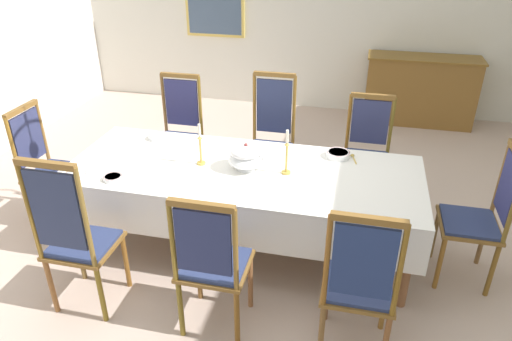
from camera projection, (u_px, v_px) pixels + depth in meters
ground at (247, 240)px, 4.14m from camera, size 6.50×6.81×0.04m
dining_table at (243, 177)px, 3.74m from camera, size 2.76×1.07×0.73m
tablecloth at (243, 178)px, 3.75m from camera, size 2.78×1.09×0.37m
chair_south_a at (75, 236)px, 3.13m from camera, size 0.44×0.42×1.23m
chair_north_a at (179, 130)px, 4.77m from camera, size 0.44×0.42×1.13m
chair_south_b at (212, 262)px, 2.97m from camera, size 0.44×0.42×1.08m
chair_north_b at (271, 137)px, 4.57m from camera, size 0.44×0.42×1.21m
chair_south_c at (359, 282)px, 2.78m from camera, size 0.44×0.42×1.12m
chair_north_c at (367, 151)px, 4.40m from camera, size 0.44×0.42×1.07m
chair_head_west at (47, 164)px, 4.14m from camera, size 0.42×0.44×1.09m
chair_head_east at (481, 215)px, 3.43m from camera, size 0.42×0.44×1.11m
soup_tureen at (246, 157)px, 3.65m from camera, size 0.27×0.27×0.22m
candlestick_west at (200, 148)px, 3.71m from camera, size 0.07×0.07×0.34m
candlestick_east at (287, 156)px, 3.57m from camera, size 0.07×0.07×0.36m
bowl_near_left at (76, 175)px, 3.57m from camera, size 0.16×0.16×0.03m
bowl_near_right at (338, 154)px, 3.87m from camera, size 0.20×0.20×0.05m
bowl_far_left at (113, 178)px, 3.54m from camera, size 0.14×0.14×0.03m
bowl_far_right at (158, 136)px, 4.20m from camera, size 0.17×0.17×0.04m
spoon_primary at (66, 174)px, 3.62m from camera, size 0.06×0.18×0.01m
spoon_secondary at (353, 157)px, 3.88m from camera, size 0.06×0.17×0.01m
sideboard at (420, 90)px, 6.28m from camera, size 1.44×0.48×0.90m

